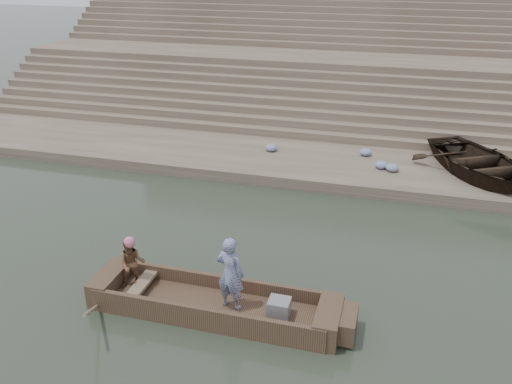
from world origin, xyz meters
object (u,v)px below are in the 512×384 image
at_px(rowing_man, 132,264).
at_px(television, 279,308).
at_px(beached_rowboat, 479,162).
at_px(standing_man, 230,273).
at_px(main_rowboat, 214,308).

relative_size(rowing_man, television, 2.72).
xyz_separation_m(rowing_man, beached_rowboat, (8.26, 8.81, 0.03)).
bearing_deg(beached_rowboat, television, -147.20).
relative_size(standing_man, rowing_man, 1.39).
bearing_deg(television, standing_man, 178.93).
distance_m(rowing_man, beached_rowboat, 12.08).
height_order(standing_man, beached_rowboat, standing_man).
distance_m(main_rowboat, television, 1.51).
relative_size(television, beached_rowboat, 0.10).
xyz_separation_m(standing_man, beached_rowboat, (5.85, 8.93, -0.22)).
bearing_deg(television, beached_rowboat, 61.89).
height_order(main_rowboat, standing_man, standing_man).
xyz_separation_m(main_rowboat, standing_man, (0.40, 0.02, 0.98)).
distance_m(rowing_man, television, 3.51).
bearing_deg(beached_rowboat, standing_man, -152.34).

